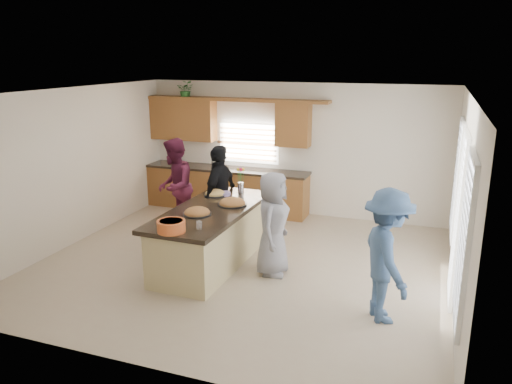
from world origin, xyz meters
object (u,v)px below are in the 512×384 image
at_px(woman_right_front, 273,224).
at_px(salad_bowl, 171,226).
at_px(woman_left_front, 220,194).
at_px(woman_left_mid, 175,186).
at_px(woman_right_back, 387,256).
at_px(woman_left_back, 218,185).
at_px(island, 211,237).

bearing_deg(woman_right_front, salad_bowl, 133.62).
xyz_separation_m(woman_left_front, woman_right_front, (1.35, -1.04, -0.07)).
xyz_separation_m(salad_bowl, woman_left_mid, (-1.23, 2.33, -0.12)).
distance_m(woman_left_front, woman_right_front, 1.70).
bearing_deg(woman_left_mid, woman_left_front, 65.80).
distance_m(salad_bowl, woman_right_back, 2.94).
relative_size(woman_left_mid, woman_right_front, 1.12).
bearing_deg(woman_left_back, woman_right_back, 28.35).
distance_m(woman_left_back, woman_left_front, 0.96).
xyz_separation_m(woman_left_mid, woman_left_front, (1.00, -0.13, -0.03)).
xyz_separation_m(woman_left_mid, woman_right_front, (2.35, -1.17, -0.10)).
bearing_deg(salad_bowl, woman_right_back, 5.90).
bearing_deg(woman_left_mid, salad_bowl, 10.99).
distance_m(salad_bowl, woman_left_back, 3.14).
distance_m(salad_bowl, woman_right_front, 1.63).
bearing_deg(woman_right_front, woman_left_back, 40.48).
height_order(woman_left_back, woman_right_front, woman_right_front).
relative_size(salad_bowl, woman_left_mid, 0.22).
distance_m(island, salad_bowl, 1.32).
distance_m(woman_left_front, woman_right_back, 3.68).
bearing_deg(woman_right_back, island, 48.59).
distance_m(island, woman_right_back, 3.03).
distance_m(woman_right_back, woman_right_front, 2.00).
relative_size(woman_left_front, woman_right_front, 1.08).
distance_m(island, woman_right_front, 1.12).
bearing_deg(island, woman_left_back, 111.96).
relative_size(woman_left_front, woman_right_back, 1.01).
bearing_deg(woman_left_front, woman_right_front, 57.20).
bearing_deg(woman_left_front, salad_bowl, 10.76).
bearing_deg(woman_right_front, island, 86.45).
relative_size(island, woman_left_front, 1.53).
bearing_deg(salad_bowl, woman_left_mid, 117.86).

